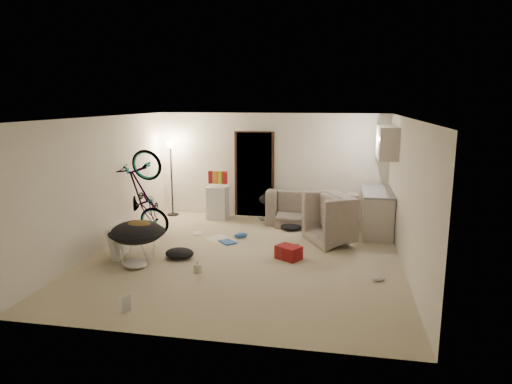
% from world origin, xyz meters
% --- Properties ---
extents(floor, '(5.50, 6.00, 0.02)m').
position_xyz_m(floor, '(0.00, 0.00, -0.01)').
color(floor, '#C5B898').
rests_on(floor, ground).
extents(ceiling, '(5.50, 6.00, 0.02)m').
position_xyz_m(ceiling, '(0.00, 0.00, 2.51)').
color(ceiling, white).
rests_on(ceiling, wall_back).
extents(wall_back, '(5.50, 0.02, 2.50)m').
position_xyz_m(wall_back, '(0.00, 3.01, 1.25)').
color(wall_back, white).
rests_on(wall_back, floor).
extents(wall_front, '(5.50, 0.02, 2.50)m').
position_xyz_m(wall_front, '(0.00, -3.01, 1.25)').
color(wall_front, white).
rests_on(wall_front, floor).
extents(wall_left, '(0.02, 6.00, 2.50)m').
position_xyz_m(wall_left, '(-2.76, 0.00, 1.25)').
color(wall_left, white).
rests_on(wall_left, floor).
extents(wall_right, '(0.02, 6.00, 2.50)m').
position_xyz_m(wall_right, '(2.76, 0.00, 1.25)').
color(wall_right, white).
rests_on(wall_right, floor).
extents(doorway, '(0.85, 0.10, 2.04)m').
position_xyz_m(doorway, '(-0.40, 2.97, 1.02)').
color(doorway, black).
rests_on(doorway, floor).
extents(door_trim, '(0.97, 0.04, 2.10)m').
position_xyz_m(door_trim, '(-0.40, 2.94, 1.02)').
color(door_trim, '#341E12').
rests_on(door_trim, floor).
extents(floor_lamp, '(0.28, 0.28, 1.81)m').
position_xyz_m(floor_lamp, '(-2.40, 2.65, 1.31)').
color(floor_lamp, black).
rests_on(floor_lamp, floor).
extents(kitchen_counter, '(0.60, 1.50, 0.88)m').
position_xyz_m(kitchen_counter, '(2.43, 2.00, 0.44)').
color(kitchen_counter, beige).
rests_on(kitchen_counter, floor).
extents(counter_top, '(0.64, 1.54, 0.04)m').
position_xyz_m(counter_top, '(2.43, 2.00, 0.90)').
color(counter_top, gray).
rests_on(counter_top, kitchen_counter).
extents(kitchen_uppers, '(0.38, 1.40, 0.65)m').
position_xyz_m(kitchen_uppers, '(2.56, 2.00, 1.95)').
color(kitchen_uppers, beige).
rests_on(kitchen_uppers, wall_right).
extents(sofa, '(2.05, 0.83, 0.59)m').
position_xyz_m(sofa, '(1.04, 2.45, 0.30)').
color(sofa, '#3A423C').
rests_on(sofa, floor).
extents(armchair, '(1.38, 1.44, 0.72)m').
position_xyz_m(armchair, '(1.79, 1.27, 0.36)').
color(armchair, '#3A423C').
rests_on(armchair, floor).
extents(bicycle, '(1.93, 0.94, 1.08)m').
position_xyz_m(bicycle, '(-2.30, 0.79, 0.49)').
color(bicycle, black).
rests_on(bicycle, floor).
extents(book_asset, '(0.28, 0.26, 0.02)m').
position_xyz_m(book_asset, '(-1.16, -2.55, 0.01)').
color(book_asset, maroon).
rests_on(book_asset, floor).
extents(mini_fridge, '(0.47, 0.47, 0.78)m').
position_xyz_m(mini_fridge, '(-1.22, 2.55, 0.39)').
color(mini_fridge, white).
rests_on(mini_fridge, floor).
extents(snack_box_0, '(0.11, 0.09, 0.30)m').
position_xyz_m(snack_box_0, '(-1.39, 2.55, 1.00)').
color(snack_box_0, maroon).
rests_on(snack_box_0, mini_fridge).
extents(snack_box_1, '(0.10, 0.07, 0.30)m').
position_xyz_m(snack_box_1, '(-1.27, 2.55, 1.00)').
color(snack_box_1, '#C66A18').
rests_on(snack_box_1, mini_fridge).
extents(snack_box_2, '(0.11, 0.08, 0.30)m').
position_xyz_m(snack_box_2, '(-1.15, 2.55, 1.00)').
color(snack_box_2, gold).
rests_on(snack_box_2, mini_fridge).
extents(snack_box_3, '(0.11, 0.08, 0.30)m').
position_xyz_m(snack_box_3, '(-1.03, 2.55, 1.00)').
color(snack_box_3, maroon).
rests_on(snack_box_3, mini_fridge).
extents(saucer_chair, '(0.99, 0.99, 0.71)m').
position_xyz_m(saucer_chair, '(-1.84, -0.55, 0.42)').
color(saucer_chair, silver).
rests_on(saucer_chair, floor).
extents(hoodie, '(0.57, 0.51, 0.22)m').
position_xyz_m(hoodie, '(-1.79, -0.58, 0.62)').
color(hoodie, brown).
rests_on(hoodie, saucer_chair).
extents(sofa_drape, '(0.59, 0.49, 0.28)m').
position_xyz_m(sofa_drape, '(0.09, 2.45, 0.54)').
color(sofa_drape, black).
rests_on(sofa_drape, sofa).
extents(tv_box, '(0.36, 0.91, 0.59)m').
position_xyz_m(tv_box, '(-2.30, -0.31, 0.29)').
color(tv_box, silver).
rests_on(tv_box, floor).
extents(drink_case_a, '(0.43, 0.36, 0.21)m').
position_xyz_m(drink_case_a, '(0.80, 0.06, 0.11)').
color(drink_case_a, brown).
rests_on(drink_case_a, floor).
extents(drink_case_b, '(0.51, 0.48, 0.24)m').
position_xyz_m(drink_case_b, '(0.79, -0.00, 0.12)').
color(drink_case_b, maroon).
rests_on(drink_case_b, floor).
extents(juicer, '(0.14, 0.14, 0.21)m').
position_xyz_m(juicer, '(-0.61, -0.92, 0.08)').
color(juicer, beige).
rests_on(juicer, floor).
extents(newspaper, '(0.72, 0.69, 0.01)m').
position_xyz_m(newspaper, '(-0.73, 0.92, 0.00)').
color(newspaper, silver).
rests_on(newspaper, floor).
extents(book_blue, '(0.40, 0.40, 0.03)m').
position_xyz_m(book_blue, '(-0.52, 0.71, 0.02)').
color(book_blue, '#3263B4').
rests_on(book_blue, floor).
extents(book_white, '(0.23, 0.28, 0.02)m').
position_xyz_m(book_white, '(-1.30, 1.20, 0.01)').
color(book_white, silver).
rests_on(book_white, floor).
extents(shoe_0, '(0.32, 0.27, 0.11)m').
position_xyz_m(shoe_0, '(-0.33, 1.09, 0.06)').
color(shoe_0, '#3263B4').
rests_on(shoe_0, floor).
extents(shoe_1, '(0.26, 0.26, 0.10)m').
position_xyz_m(shoe_1, '(-0.15, 2.55, 0.05)').
color(shoe_1, slate).
rests_on(shoe_1, floor).
extents(shoe_4, '(0.25, 0.21, 0.09)m').
position_xyz_m(shoe_4, '(2.30, -0.76, 0.04)').
color(shoe_4, white).
rests_on(shoe_4, floor).
extents(clothes_lump_a, '(0.61, 0.55, 0.17)m').
position_xyz_m(clothes_lump_a, '(-1.16, -0.30, 0.09)').
color(clothes_lump_a, black).
rests_on(clothes_lump_a, floor).
extents(clothes_lump_b, '(0.59, 0.56, 0.14)m').
position_xyz_m(clothes_lump_b, '(0.63, 1.87, 0.07)').
color(clothes_lump_b, black).
rests_on(clothes_lump_b, floor).
extents(clothes_lump_c, '(0.58, 0.55, 0.14)m').
position_xyz_m(clothes_lump_c, '(-1.73, -0.90, 0.07)').
color(clothes_lump_c, silver).
rests_on(clothes_lump_c, floor).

